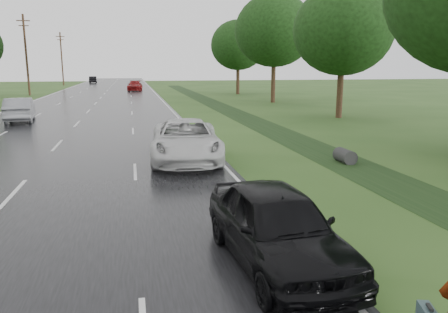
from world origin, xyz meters
TOP-DOWN VIEW (x-y plane):
  - road at (0.00, 45.00)m, footprint 14.00×180.00m
  - edge_stripe_east at (6.75, 45.00)m, footprint 0.12×180.00m
  - edge_stripe_west at (-6.75, 45.00)m, footprint 0.12×180.00m
  - center_line at (0.00, 45.00)m, footprint 0.12×180.00m
  - drainage_ditch at (11.50, 18.71)m, footprint 2.20×120.00m
  - utility_pole_far at (-9.20, 55.00)m, footprint 1.60×0.26m
  - utility_pole_distant at (-9.20, 85.00)m, footprint 1.60×0.26m
  - tree_east_c at (18.20, 24.00)m, footprint 7.00×7.00m
  - tree_east_d at (17.80, 38.00)m, footprint 8.00×8.00m
  - tree_east_f at (17.50, 52.00)m, footprint 7.20×7.20m
  - white_pickup at (5.50, 11.56)m, footprint 3.10×5.89m
  - dark_sedan at (6.00, 2.00)m, footprint 2.08×4.49m
  - silver_sedan at (-3.87, 26.21)m, footprint 2.30×4.94m
  - far_car_red at (4.13, 62.68)m, footprint 2.45×5.28m
  - far_car_dark at (-4.51, 95.78)m, footprint 1.73×4.48m

SIDE VIEW (x-z plane):
  - road at x=0.00m, z-range 0.00..0.04m
  - drainage_ditch at x=11.50m, z-range -0.24..0.32m
  - edge_stripe_east at x=6.75m, z-range 0.04..0.05m
  - edge_stripe_west at x=-6.75m, z-range 0.04..0.05m
  - center_line at x=0.00m, z-range 0.04..0.05m
  - far_car_dark at x=-4.51m, z-range 0.04..1.50m
  - dark_sedan at x=6.00m, z-range 0.04..1.53m
  - far_car_red at x=4.13m, z-range 0.04..1.53m
  - silver_sedan at x=-3.87m, z-range 0.04..1.61m
  - white_pickup at x=5.50m, z-range 0.04..1.62m
  - utility_pole_far at x=-9.20m, z-range 0.20..10.20m
  - utility_pole_distant at x=-9.20m, z-range 0.20..10.20m
  - tree_east_c at x=18.20m, z-range 1.49..10.78m
  - tree_east_f at x=17.50m, z-range 1.56..11.18m
  - tree_east_d at x=17.80m, z-range 1.77..12.53m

